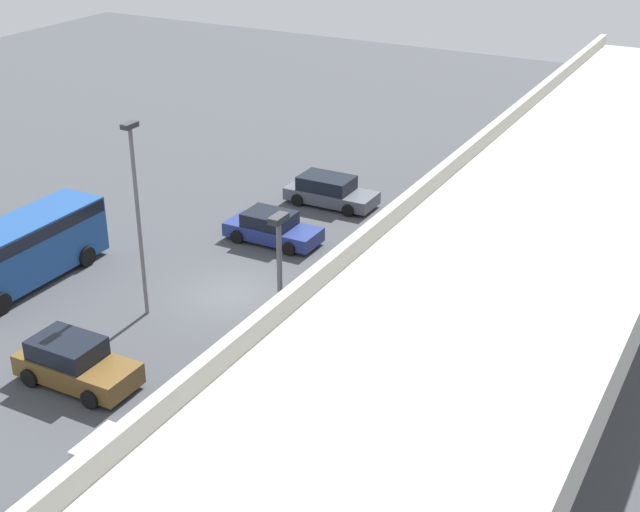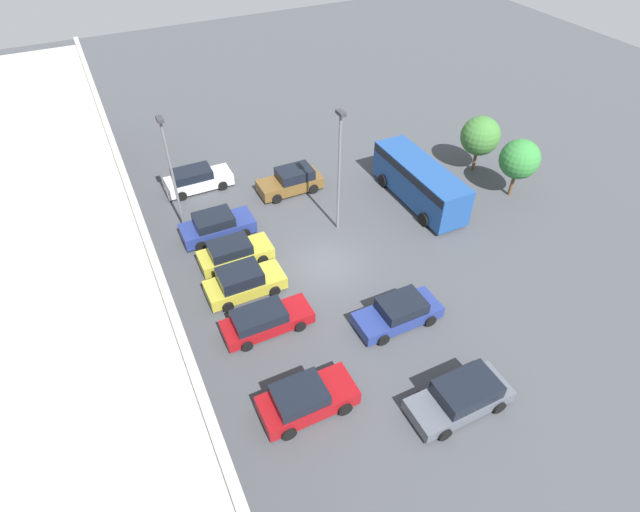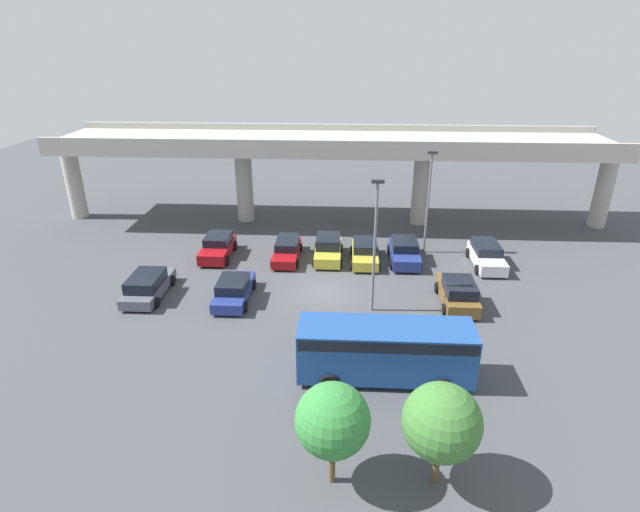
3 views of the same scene
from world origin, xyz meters
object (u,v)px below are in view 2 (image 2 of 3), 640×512
Objects in this scene: parked_car_7 at (197,179)px; shuttle_bus at (420,180)px; parked_car_4 at (234,253)px; parked_car_2 at (265,320)px; parked_car_1 at (306,399)px; lamp_post_mid_lot at (171,168)px; parked_car_8 at (399,312)px; tree_front_right at (480,136)px; parked_car_5 at (217,226)px; tree_front_left at (519,159)px; parked_car_6 at (291,181)px; parked_car_0 at (462,396)px; parked_car_3 at (244,282)px; lamp_post_near_aisle at (339,165)px.

shuttle_bus is at bearing -31.29° from parked_car_7.
parked_car_4 is 0.91× the size of parked_car_7.
shuttle_bus is (6.25, -13.68, 1.01)m from parked_car_2.
lamp_post_mid_lot is (15.38, 1.62, 3.80)m from parked_car_1.
parked_car_4 is at bearing -53.02° from parked_car_8.
lamp_post_mid_lot is at bearing 96.00° from parked_car_1.
tree_front_right is at bearing -18.75° from parked_car_7.
parked_car_7 is (5.78, -0.30, 0.00)m from parked_car_5.
tree_front_right is at bearing -76.16° from shuttle_bus.
parked_car_5 reaches higher than parked_car_7.
parked_car_4 is 6.23m from lamp_post_mid_lot.
parked_car_5 reaches higher than parked_car_4.
parked_car_7 is at bearing -70.19° from parked_car_8.
parked_car_1 is 1.04× the size of tree_front_left.
parked_car_6 is at bearing 75.77° from tree_front_right.
shuttle_bus is 16.11m from lamp_post_mid_lot.
parked_car_2 is 0.61× the size of lamp_post_mid_lot.
parked_car_1 is 17.52m from parked_car_6.
parked_car_0 is at bearing 139.52° from tree_front_right.
parked_car_6 is (8.14, -6.40, 0.01)m from parked_car_3.
lamp_post_near_aisle is (0.23, -7.06, 4.01)m from parked_car_4.
parked_car_2 is 15.07m from shuttle_bus.
lamp_post_near_aisle reaches higher than parked_car_3.
parked_car_5 is 20.49m from tree_front_left.
shuttle_bus reaches higher than parked_car_7.
parked_car_2 is 12.83m from parked_car_6.
parked_car_0 reaches higher than parked_car_8.
tree_front_left reaches higher than parked_car_8.
parked_car_1 is at bearing -90.58° from parked_car_5.
lamp_post_near_aisle is at bearing 100.62° from parked_car_6.
lamp_post_near_aisle reaches higher than parked_car_0.
parked_car_2 is 14.34m from parked_car_7.
parked_car_6 is 8.88m from lamp_post_mid_lot.
tree_front_left is at bearing -138.67° from parked_car_0.
tree_front_left reaches higher than parked_car_1.
lamp_post_mid_lot reaches higher than parked_car_3.
shuttle_bus reaches higher than parked_car_6.
parked_car_8 is at bearing -40.46° from parked_car_3.
parked_car_8 is 1.10× the size of tree_front_right.
parked_car_0 is 1.05× the size of parked_car_5.
parked_car_7 is at bearing 88.70° from parked_car_1.
shuttle_bus reaches higher than parked_car_8.
tree_front_left is at bearing -5.06° from parked_car_4.
lamp_post_mid_lot is (-4.11, 2.06, 3.78)m from parked_car_7.
shuttle_bus is (14.32, -7.41, 0.95)m from parked_car_0.
parked_car_4 is at bearing 91.90° from lamp_post_near_aisle.
parked_car_6 is at bearing 10.62° from lamp_post_near_aisle.
parked_car_0 reaches higher than parked_car_2.
tree_front_right reaches higher than parked_car_8.
lamp_post_near_aisle is 1.92× the size of tree_front_right.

